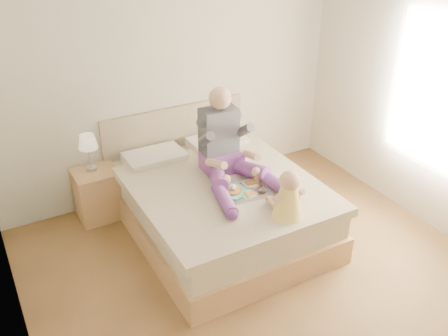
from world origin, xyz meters
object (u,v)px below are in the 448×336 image
bed (216,201)px  tray (242,188)px  adult (228,151)px  baby (288,198)px  nightstand (98,194)px

bed → tray: (0.08, -0.36, 0.32)m
adult → baby: bearing=-81.1°
nightstand → adult: bearing=-37.0°
nightstand → adult: 1.51m
adult → nightstand: bearing=146.0°
bed → adult: size_ratio=2.01×
baby → nightstand: bearing=129.5°
bed → tray: bearing=-77.3°
bed → tray: bed is taller
nightstand → adult: size_ratio=0.51×
bed → adult: adult is taller
nightstand → tray: (1.08, -1.16, 0.37)m
nightstand → adult: adult is taller
nightstand → baby: size_ratio=1.24×
adult → tray: 0.41m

